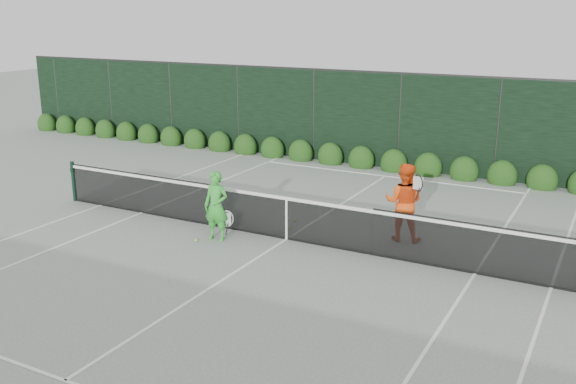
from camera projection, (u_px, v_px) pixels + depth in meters
The scene contains 8 objects.
ground at pixel (287, 239), 14.18m from camera, with size 80.00×80.00×0.00m, color slate.
tennis_net at pixel (286, 216), 14.05m from camera, with size 12.90×0.10×1.07m.
player_woman at pixel (216, 206), 13.98m from camera, with size 0.64×0.41×1.54m.
player_man at pixel (404, 202), 13.93m from camera, with size 0.95×0.77×1.73m.
court_lines at pixel (287, 239), 14.18m from camera, with size 11.03×23.83×0.01m.
windscreen_fence at pixel (215, 206), 11.47m from camera, with size 32.00×21.07×3.06m.
hedge_row at pixel (394, 164), 20.18m from camera, with size 31.66×0.65×0.94m.
tennis_balls at pixel (262, 229), 14.74m from camera, with size 1.49×2.30×0.07m.
Camera 1 is at (6.33, -11.77, 4.87)m, focal length 40.00 mm.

